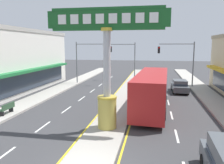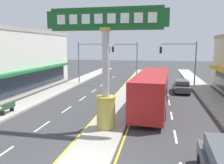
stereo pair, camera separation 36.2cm
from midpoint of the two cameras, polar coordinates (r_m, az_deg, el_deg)
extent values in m
cube|color=#A39E93|center=(28.09, 4.78, -2.41)|extent=(2.53, 52.00, 0.14)
cube|color=#ADA89E|center=(28.72, -14.12, -2.37)|extent=(2.52, 60.00, 0.18)
cube|color=#ADA89E|center=(26.63, 24.19, -3.79)|extent=(2.52, 60.00, 0.18)
cube|color=silver|center=(13.66, -25.45, -16.23)|extent=(0.14, 2.20, 0.01)
cube|color=silver|center=(17.08, -16.47, -10.59)|extent=(0.14, 2.20, 0.01)
cube|color=silver|center=(20.88, -10.80, -6.77)|extent=(0.14, 2.20, 0.01)
cube|color=silver|center=(24.87, -6.97, -4.11)|extent=(0.14, 2.20, 0.01)
cube|color=silver|center=(28.98, -4.22, -2.19)|extent=(0.14, 2.20, 0.01)
cube|color=silver|center=(33.16, -2.17, -0.74)|extent=(0.14, 2.20, 0.01)
cube|color=silver|center=(37.40, -0.58, 0.39)|extent=(0.14, 2.20, 0.01)
cube|color=silver|center=(41.67, 0.69, 1.28)|extent=(0.14, 2.20, 0.01)
cube|color=silver|center=(15.30, 16.30, -12.94)|extent=(0.14, 2.20, 0.01)
cube|color=silver|center=(19.44, 15.25, -8.13)|extent=(0.14, 2.20, 0.01)
cube|color=silver|center=(23.67, 14.58, -5.02)|extent=(0.14, 2.20, 0.01)
cube|color=silver|center=(27.96, 14.12, -2.85)|extent=(0.14, 2.20, 0.01)
cube|color=silver|center=(32.28, 13.79, -1.27)|extent=(0.14, 2.20, 0.01)
cube|color=silver|center=(36.61, 13.53, -0.05)|extent=(0.14, 2.20, 0.01)
cube|color=silver|center=(40.97, 13.33, 0.90)|extent=(0.14, 2.20, 0.01)
cube|color=yellow|center=(28.31, 1.88, -2.44)|extent=(0.12, 52.00, 0.01)
cube|color=yellow|center=(27.98, 7.72, -2.65)|extent=(0.12, 52.00, 0.01)
cylinder|color=gold|center=(15.45, -0.86, -7.76)|extent=(1.25, 1.25, 2.06)
cylinder|color=gold|center=(15.17, -0.87, -3.82)|extent=(1.31, 1.31, 0.12)
cylinder|color=#B7B7BC|center=(14.84, -0.89, 4.60)|extent=(0.48, 0.48, 4.58)
cylinder|color=gold|center=(14.83, -0.91, 13.07)|extent=(0.77, 0.77, 0.20)
cube|color=#195623|center=(14.89, -0.92, 15.57)|extent=(7.88, 0.24, 1.10)
cube|color=#195623|center=(14.97, -0.92, 17.97)|extent=(7.25, 0.29, 0.16)
cube|color=#195623|center=(14.83, -0.91, 13.15)|extent=(7.25, 0.29, 0.16)
cube|color=white|center=(15.64, -11.97, 15.07)|extent=(0.54, 0.06, 0.61)
cube|color=white|center=(15.33, -8.99, 15.28)|extent=(0.54, 0.06, 0.61)
cube|color=white|center=(15.06, -5.89, 15.45)|extent=(0.54, 0.06, 0.61)
cube|color=white|center=(14.84, -2.69, 15.59)|extent=(0.54, 0.06, 0.61)
cube|color=white|center=(14.66, 0.61, 15.68)|extent=(0.54, 0.06, 0.61)
cube|color=white|center=(14.53, 3.98, 15.72)|extent=(0.54, 0.06, 0.61)
cube|color=white|center=(14.44, 7.41, 15.71)|extent=(0.54, 0.06, 0.61)
cube|color=white|center=(14.40, 10.86, 15.64)|extent=(0.54, 0.06, 0.61)
cube|color=silver|center=(31.63, -24.06, 4.60)|extent=(7.42, 19.71, 7.23)
cube|color=#A8A49C|center=(31.62, -24.51, 11.54)|extent=(7.57, 20.10, 0.45)
cube|color=#1E7038|center=(29.48, -17.35, 3.20)|extent=(0.90, 16.75, 0.30)
cube|color=#283342|center=(29.84, -17.92, 0.64)|extent=(0.08, 16.16, 2.00)
cylinder|color=slate|center=(34.29, -8.05, 4.72)|extent=(0.16, 0.16, 6.20)
cylinder|color=slate|center=(33.49, -4.38, 9.47)|extent=(4.62, 0.12, 0.12)
cube|color=black|center=(32.78, -0.51, 8.09)|extent=(0.32, 0.24, 0.92)
sphere|color=red|center=(32.64, -0.57, 8.61)|extent=(0.17, 0.17, 0.17)
sphere|color=black|center=(32.65, -0.57, 8.09)|extent=(0.17, 0.17, 0.17)
sphere|color=black|center=(32.65, -0.57, 7.56)|extent=(0.17, 0.17, 0.17)
cylinder|color=slate|center=(32.60, 20.49, 4.01)|extent=(0.16, 0.16, 6.20)
cylinder|color=slate|center=(32.22, 16.66, 9.14)|extent=(4.62, 0.12, 0.12)
cube|color=black|center=(31.95, 12.46, 7.86)|extent=(0.32, 0.24, 0.92)
sphere|color=red|center=(31.81, 12.48, 8.39)|extent=(0.17, 0.17, 0.17)
sphere|color=black|center=(31.81, 12.46, 7.85)|extent=(0.17, 0.17, 0.17)
sphere|color=black|center=(31.82, 12.44, 7.31)|extent=(0.17, 0.17, 0.17)
cylinder|color=slate|center=(37.44, 6.54, 5.10)|extent=(0.16, 0.16, 6.20)
cylinder|color=slate|center=(37.58, 3.57, 9.43)|extent=(3.96, 0.12, 0.12)
cube|color=black|center=(37.75, 0.51, 8.22)|extent=(0.32, 0.24, 0.92)
sphere|color=red|center=(37.61, 0.47, 8.67)|extent=(0.17, 0.17, 0.17)
sphere|color=black|center=(37.61, 0.47, 8.22)|extent=(0.17, 0.17, 0.17)
sphere|color=black|center=(37.62, 0.47, 7.76)|extent=(0.17, 0.17, 0.17)
cube|color=#B21E1E|center=(20.48, 10.57, -1.88)|extent=(3.16, 11.33, 2.90)
cube|color=#283342|center=(20.43, 10.60, -1.05)|extent=(3.18, 11.11, 0.90)
cube|color=#283342|center=(25.92, 11.55, 0.93)|extent=(2.30, 0.22, 1.40)
cube|color=black|center=(25.80, 11.62, 3.13)|extent=(1.75, 0.18, 0.30)
cylinder|color=black|center=(24.24, 8.41, -3.34)|extent=(0.34, 0.97, 0.96)
cylinder|color=black|center=(24.10, 13.86, -3.58)|extent=(0.34, 0.97, 0.96)
cylinder|color=black|center=(18.10, 6.06, -7.56)|extent=(0.34, 0.97, 0.96)
cylinder|color=black|center=(17.92, 13.42, -7.94)|extent=(0.34, 0.97, 0.96)
cube|color=#4C5156|center=(29.07, 17.32, -1.35)|extent=(1.80, 4.31, 0.66)
cube|color=#4C5156|center=(28.79, 17.42, -0.17)|extent=(1.57, 2.16, 0.60)
cube|color=#283342|center=(28.82, 17.40, -0.53)|extent=(1.60, 2.18, 0.24)
cylinder|color=black|center=(30.34, 15.51, -1.40)|extent=(0.23, 0.62, 0.62)
cylinder|color=black|center=(30.52, 18.54, -1.48)|extent=(0.23, 0.62, 0.62)
cylinder|color=black|center=(27.73, 15.93, -2.38)|extent=(0.23, 0.62, 0.62)
cylinder|color=black|center=(27.92, 19.24, -2.46)|extent=(0.23, 0.62, 0.62)
cylinder|color=black|center=(11.85, 22.14, -18.21)|extent=(0.25, 0.69, 0.68)
cube|color=white|center=(31.96, 10.89, -0.18)|extent=(1.97, 4.38, 0.66)
cube|color=white|center=(31.70, 10.90, 0.89)|extent=(1.65, 2.22, 0.60)
cube|color=#283342|center=(31.73, 10.89, 0.57)|extent=(1.69, 2.25, 0.24)
cylinder|color=black|center=(33.38, 9.63, -0.26)|extent=(0.25, 0.63, 0.62)
cylinder|color=black|center=(33.29, 12.40, -0.37)|extent=(0.25, 0.63, 0.62)
cylinder|color=black|center=(30.76, 9.21, -1.04)|extent=(0.25, 0.63, 0.62)
cylinder|color=black|center=(30.66, 12.23, -1.16)|extent=(0.25, 0.63, 0.62)
cube|color=#2D4C33|center=(20.49, -24.41, -5.96)|extent=(0.48, 1.60, 0.08)
cube|color=#2D4C33|center=(20.31, -23.98, -5.36)|extent=(0.06, 1.60, 0.40)
cube|color=black|center=(20.09, -25.37, -7.08)|extent=(0.38, 0.08, 0.36)
cube|color=black|center=(21.02, -23.41, -6.26)|extent=(0.38, 0.08, 0.36)
camera|label=1|loc=(0.18, -89.46, 0.09)|focal=36.43mm
camera|label=2|loc=(0.18, 90.54, -0.09)|focal=36.43mm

